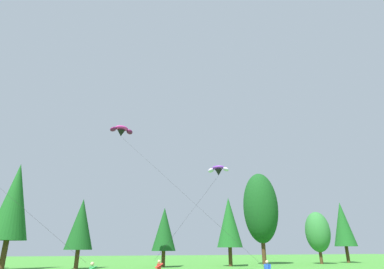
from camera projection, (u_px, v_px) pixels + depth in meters
treeline_tree_d at (14, 201)px, 39.90m from camera, size 4.45×4.45×12.97m
treeline_tree_e at (81, 224)px, 41.21m from camera, size 3.52×3.52×8.73m
treeline_tree_f at (164, 229)px, 45.00m from camera, size 3.38×3.38×8.07m
treeline_tree_g at (229, 222)px, 47.55m from camera, size 3.77×3.77×9.87m
treeline_tree_h at (261, 208)px, 53.58m from camera, size 5.81×5.81×14.85m
treeline_tree_i at (318, 232)px, 53.74m from camera, size 4.08×4.08×8.43m
treeline_tree_j at (343, 224)px, 58.68m from camera, size 3.96×3.96×10.72m
parafoil_kite_mid_purple at (218, 170)px, 36.52m from camera, size 10.35×10.58×10.00m
parafoil_kite_far_magenta at (121, 131)px, 39.31m from camera, size 10.33×18.08×15.85m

